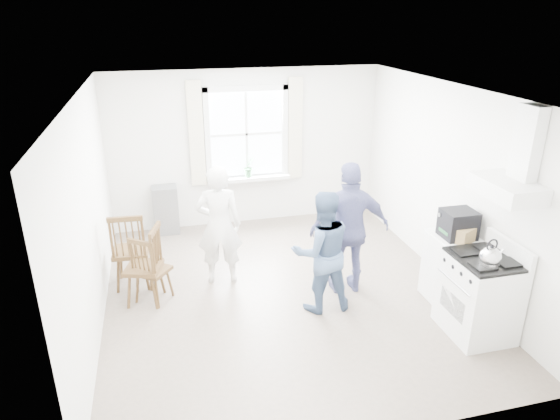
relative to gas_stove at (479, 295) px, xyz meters
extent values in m
cube|color=#77685B|center=(-1.91, 1.35, -0.49)|extent=(4.62, 5.12, 0.02)
cube|color=silver|center=(-1.91, 3.87, 0.82)|extent=(4.62, 0.04, 2.64)
cube|color=silver|center=(-1.91, -1.17, 0.82)|extent=(4.62, 0.04, 2.64)
cube|color=silver|center=(-4.18, 1.35, 0.82)|extent=(0.04, 5.12, 2.64)
cube|color=silver|center=(0.36, 1.35, 0.82)|extent=(0.04, 5.12, 2.64)
cube|color=white|center=(-1.91, 1.35, 2.13)|extent=(4.62, 5.12, 0.02)
cube|color=white|center=(-1.91, 3.83, 1.07)|extent=(1.20, 0.02, 1.40)
cube|color=white|center=(-1.91, 3.80, 1.81)|extent=(1.38, 0.09, 0.09)
cube|color=white|center=(-1.91, 3.80, 0.32)|extent=(1.38, 0.09, 0.09)
cube|color=white|center=(-2.56, 3.80, 1.07)|extent=(0.09, 0.09, 1.58)
cube|color=white|center=(-1.27, 3.80, 1.07)|extent=(0.09, 0.09, 1.58)
cube|color=white|center=(-1.91, 3.73, 0.34)|extent=(1.38, 0.24, 0.06)
cube|color=beige|center=(-2.73, 3.79, 1.12)|extent=(0.24, 0.05, 1.70)
cube|color=beige|center=(-1.09, 3.79, 1.12)|extent=(0.24, 0.05, 1.70)
cube|color=white|center=(0.11, 0.00, 1.26)|extent=(0.45, 0.76, 0.18)
cube|color=white|center=(0.26, 0.00, 1.73)|extent=(0.14, 0.30, 0.76)
cube|color=slate|center=(-3.31, 3.68, -0.08)|extent=(0.40, 0.30, 0.80)
cube|color=white|center=(-0.01, 0.00, -0.02)|extent=(0.65, 0.76, 0.92)
cube|color=black|center=(-0.01, 0.00, 0.45)|extent=(0.61, 0.72, 0.03)
cube|color=white|center=(0.29, 0.00, 0.54)|extent=(0.06, 0.76, 0.20)
cylinder|color=silver|center=(-0.35, 0.00, 0.22)|extent=(0.02, 0.61, 0.02)
sphere|color=silver|center=(-0.09, -0.17, 0.58)|extent=(0.22, 0.22, 0.22)
cylinder|color=silver|center=(-0.09, -0.17, 0.51)|extent=(0.20, 0.20, 0.04)
torus|color=black|center=(-0.09, -0.17, 0.71)|extent=(0.14, 0.03, 0.14)
cube|color=white|center=(0.07, 0.70, -0.03)|extent=(0.50, 0.55, 0.90)
cube|color=black|center=(0.06, 0.65, 0.51)|extent=(0.39, 0.35, 0.18)
cube|color=black|center=(0.06, 0.65, 0.68)|extent=(0.39, 0.35, 0.16)
cube|color=olive|center=(0.07, 0.52, 0.50)|extent=(0.33, 0.29, 0.17)
cube|color=#402A14|center=(-3.81, 2.06, 0.01)|extent=(0.49, 0.47, 0.05)
cube|color=#402A14|center=(-3.82, 1.86, 0.30)|extent=(0.44, 0.10, 0.59)
cylinder|color=#402A14|center=(-3.81, 2.06, -0.25)|extent=(0.04, 0.04, 0.47)
cube|color=#402A14|center=(-3.55, 1.60, -0.07)|extent=(0.53, 0.53, 0.05)
cube|color=#402A14|center=(-3.65, 1.47, 0.18)|extent=(0.33, 0.26, 0.50)
cylinder|color=#402A14|center=(-3.55, 1.60, -0.29)|extent=(0.03, 0.03, 0.40)
cube|color=#402A14|center=(-3.65, 1.60, -0.02)|extent=(0.52, 0.54, 0.05)
cube|color=#402A14|center=(-3.47, 1.55, 0.27)|extent=(0.18, 0.42, 0.56)
cylinder|color=#402A14|center=(-3.65, 1.60, -0.26)|extent=(0.04, 0.04, 0.45)
imported|color=white|center=(-2.66, 1.88, 0.33)|extent=(0.68, 0.68, 1.64)
imported|color=#455D81|center=(-1.56, 0.92, 0.28)|extent=(0.75, 0.75, 1.54)
imported|color=navy|center=(-1.08, 1.24, 0.39)|extent=(1.11, 1.11, 1.75)
imported|color=#306D3A|center=(-1.90, 3.71, 0.54)|extent=(0.25, 0.25, 0.34)
camera|label=1|loc=(-3.34, -4.13, 2.97)|focal=32.00mm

